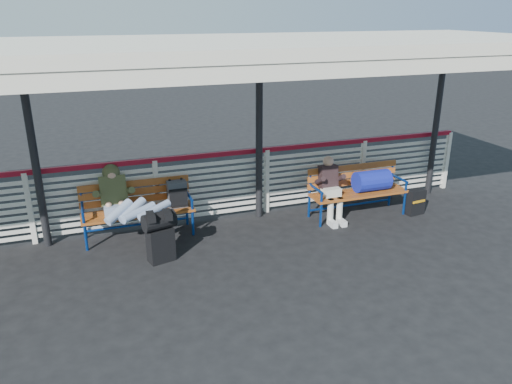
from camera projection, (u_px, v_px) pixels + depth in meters
name	position (u px, v px, depth m)	size (l,w,h in m)	color
ground	(181.00, 278.00, 7.03)	(60.00, 60.00, 0.00)	black
fence	(157.00, 191.00, 8.48)	(12.08, 0.08, 1.24)	silver
canopy	(156.00, 50.00, 6.74)	(12.60, 3.60, 3.16)	silver
luggage_stack	(160.00, 235.00, 7.38)	(0.53, 0.38, 0.79)	black
bench_left	(149.00, 201.00, 8.21)	(1.80, 0.56, 0.92)	#A35E1F
bench_right	(365.00, 183.00, 9.00)	(1.80, 0.56, 0.92)	#A35E1F
traveler_man	(130.00, 206.00, 7.75)	(0.94, 1.56, 0.77)	#889DB7
companion_person	(331.00, 188.00, 8.79)	(0.32, 0.66, 1.15)	beige
suitcase_side	(415.00, 202.00, 9.15)	(0.36, 0.25, 0.47)	black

